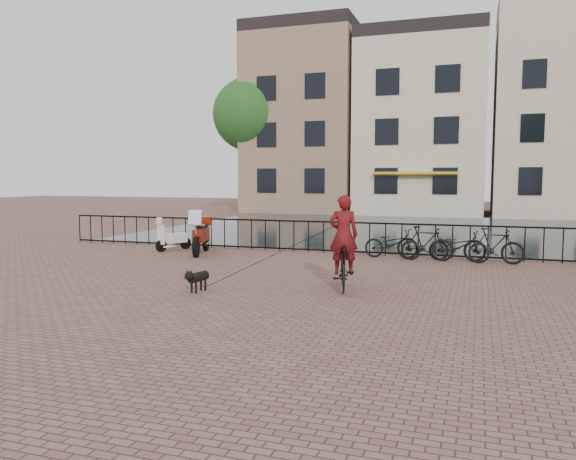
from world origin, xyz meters
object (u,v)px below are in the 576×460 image
(dog, at_px, (198,280))
(scooter, at_px, (173,233))
(motorcycle, at_px, (201,231))
(cyclist, at_px, (343,248))

(dog, relative_size, scooter, 0.60)
(dog, xyz_separation_m, motorcycle, (-2.72, 5.34, 0.49))
(cyclist, xyz_separation_m, dog, (-2.86, -1.23, -0.66))
(motorcycle, bearing_deg, cyclist, -52.72)
(scooter, bearing_deg, dog, -31.63)
(cyclist, distance_m, scooter, 8.21)
(cyclist, distance_m, motorcycle, 6.94)
(cyclist, xyz_separation_m, motorcycle, (-5.58, 4.11, -0.17))
(cyclist, height_order, dog, cyclist)
(cyclist, bearing_deg, dog, 8.88)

